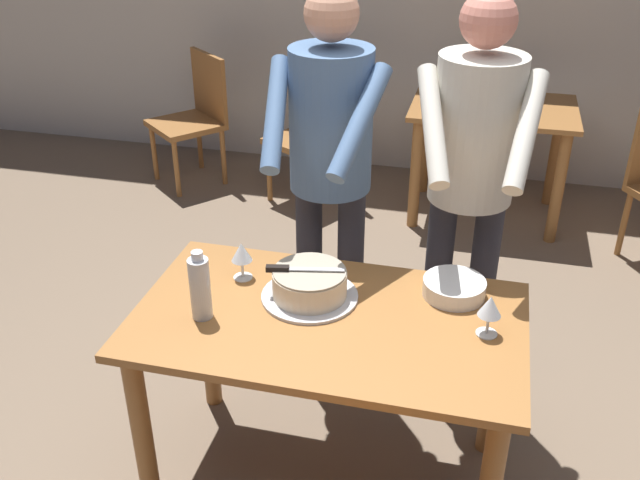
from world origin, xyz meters
TOP-DOWN VIEW (x-y plane):
  - ground_plane at (0.00, 0.00)m, footprint 14.00×14.00m
  - main_dining_table at (0.00, 0.00)m, footprint 1.31×0.76m
  - cake_on_platter at (-0.09, 0.10)m, footprint 0.34×0.34m
  - cake_knife at (-0.16, 0.08)m, footprint 0.27×0.08m
  - plate_stack at (0.40, 0.24)m, footprint 0.22×0.22m
  - wine_glass_near at (0.52, 0.03)m, footprint 0.08×0.08m
  - wine_glass_far at (-0.36, 0.17)m, footprint 0.08×0.08m
  - water_bottle at (-0.41, -0.10)m, footprint 0.07×0.07m
  - person_cutting_cake at (-0.13, 0.59)m, footprint 0.47×0.56m
  - person_standing_beside at (0.41, 0.62)m, footprint 0.47×0.56m
  - background_table at (0.47, 2.44)m, footprint 1.00×0.70m
  - background_chair_0 at (-0.67, 2.44)m, footprint 0.60×0.60m
  - background_chair_2 at (-1.56, 2.52)m, footprint 0.62×0.62m

SIDE VIEW (x-z plane):
  - ground_plane at x=0.00m, z-range 0.00..0.00m
  - background_chair_0 at x=-0.67m, z-range 0.04..0.94m
  - background_chair_2 at x=-1.56m, z-range 0.04..0.94m
  - background_table at x=0.47m, z-range 0.21..0.95m
  - main_dining_table at x=0.00m, z-range 0.24..0.99m
  - plate_stack at x=0.40m, z-range 0.75..0.81m
  - cake_on_platter at x=-0.09m, z-range 0.75..0.86m
  - wine_glass_near at x=0.52m, z-range 0.78..0.92m
  - wine_glass_far at x=-0.36m, z-range 0.78..0.92m
  - water_bottle at x=-0.41m, z-range 0.74..0.99m
  - cake_knife at x=-0.16m, z-range 0.86..0.88m
  - person_cutting_cake at x=-0.13m, z-range 0.22..1.94m
  - person_standing_beside at x=0.41m, z-range 0.22..1.94m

